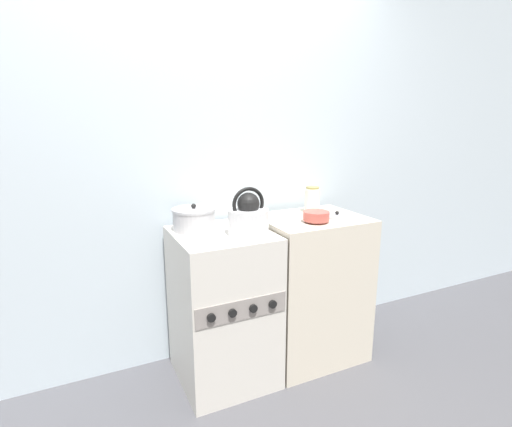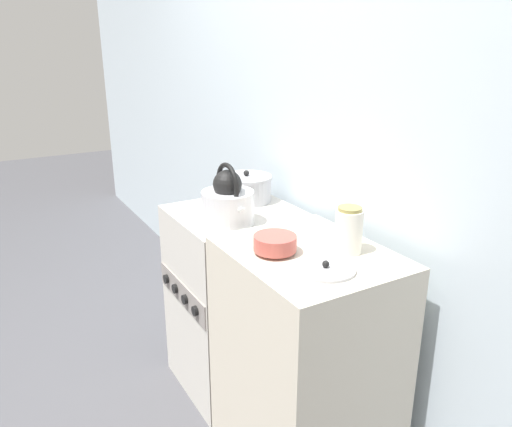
% 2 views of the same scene
% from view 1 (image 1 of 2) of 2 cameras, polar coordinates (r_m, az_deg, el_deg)
% --- Properties ---
extents(ground_plane, '(12.00, 12.00, 0.00)m').
position_cam_1_polar(ground_plane, '(2.43, -1.89, -25.41)').
color(ground_plane, '#4C4C51').
extents(wall_back, '(7.00, 0.06, 2.50)m').
position_cam_1_polar(wall_back, '(2.49, -7.95, 7.05)').
color(wall_back, silver).
rests_on(wall_back, ground_plane).
extents(stove, '(0.53, 0.58, 0.90)m').
position_cam_1_polar(stove, '(2.40, -4.71, -13.11)').
color(stove, beige).
rests_on(stove, ground_plane).
extents(counter, '(0.63, 0.52, 0.93)m').
position_cam_1_polar(counter, '(2.63, 7.77, -10.42)').
color(counter, beige).
rests_on(counter, ground_plane).
extents(kettle, '(0.27, 0.22, 0.26)m').
position_cam_1_polar(kettle, '(2.17, -1.03, -0.53)').
color(kettle, silver).
rests_on(kettle, stove).
extents(cooking_pot, '(0.25, 0.25, 0.15)m').
position_cam_1_polar(cooking_pot, '(2.29, -8.84, -0.77)').
color(cooking_pot, '#B2B2B7').
rests_on(cooking_pot, stove).
extents(enamel_bowl, '(0.15, 0.15, 0.07)m').
position_cam_1_polar(enamel_bowl, '(2.35, 8.60, -0.37)').
color(enamel_bowl, '#B75147').
rests_on(enamel_bowl, counter).
extents(storage_jar, '(0.10, 0.10, 0.17)m').
position_cam_1_polar(storage_jar, '(2.59, 8.04, 1.95)').
color(storage_jar, silver).
rests_on(storage_jar, counter).
extents(loose_pot_lid, '(0.20, 0.20, 0.03)m').
position_cam_1_polar(loose_pot_lid, '(2.53, 11.49, -0.26)').
color(loose_pot_lid, '#B2B2B7').
rests_on(loose_pot_lid, counter).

